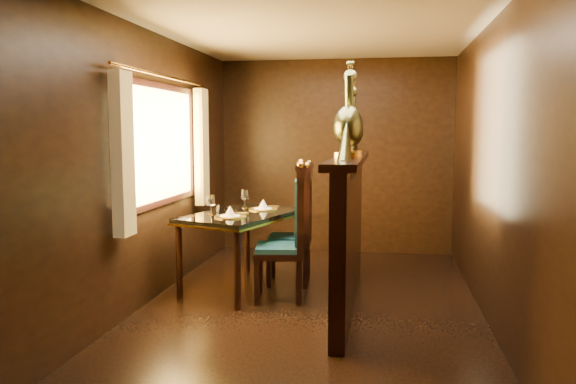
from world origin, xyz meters
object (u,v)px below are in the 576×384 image
(peacock_left, at_px, (348,108))
(peacock_right, at_px, (353,118))
(chair_right, at_px, (300,220))
(chair_left, at_px, (292,228))
(dining_table, at_px, (242,220))

(peacock_left, height_order, peacock_right, peacock_left)
(chair_right, bearing_deg, peacock_right, -18.32)
(chair_left, bearing_deg, dining_table, 146.53)
(chair_left, distance_m, peacock_right, 1.23)
(dining_table, distance_m, peacock_right, 1.48)
(dining_table, relative_size, peacock_right, 2.15)
(dining_table, distance_m, chair_right, 0.62)
(dining_table, xyz_separation_m, chair_right, (0.54, 0.30, -0.04))
(chair_left, relative_size, chair_right, 1.03)
(chair_right, distance_m, peacock_left, 1.49)
(chair_right, bearing_deg, dining_table, -154.86)
(chair_left, distance_m, chair_right, 0.56)
(dining_table, bearing_deg, peacock_right, 27.97)
(chair_left, xyz_separation_m, peacock_right, (0.53, 0.43, 1.02))
(peacock_right, bearing_deg, dining_table, -170.85)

